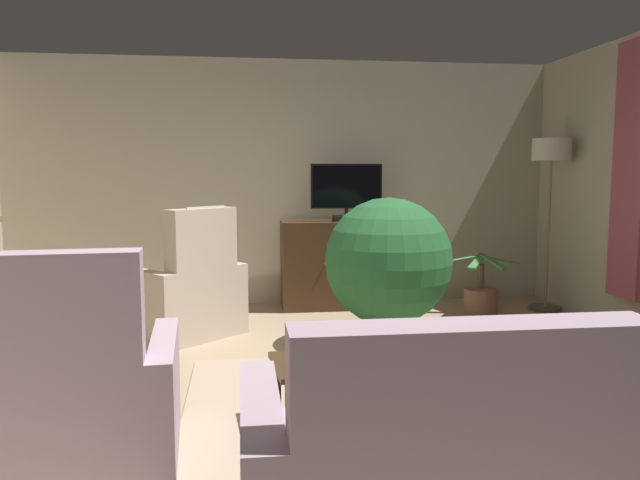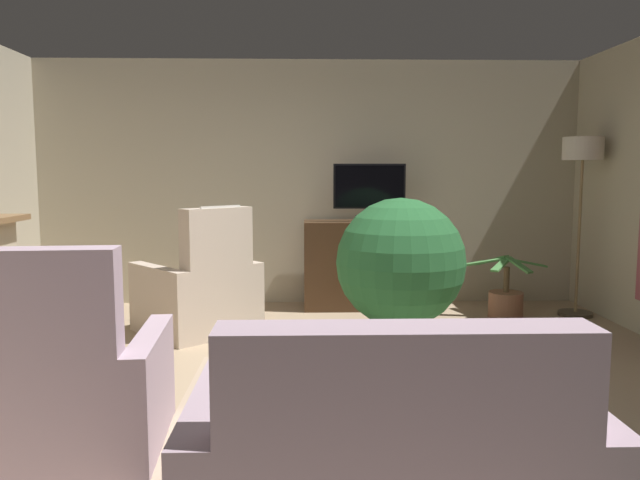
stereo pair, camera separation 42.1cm
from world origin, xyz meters
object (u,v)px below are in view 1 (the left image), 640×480
potted_plant_small_fern_corner (388,263)px  floor_lamp (551,170)px  tv_remote (358,360)px  potted_plant_tall_palm_by_window (480,296)px  cat (112,365)px  folded_newspaper (372,363)px  armchair_by_fireplace (89,400)px  armchair_angled_to_table (182,296)px  coffee_table (348,368)px  television (346,191)px  sofa_floral (441,477)px  tv_cabinet (345,266)px

potted_plant_small_fern_corner → floor_lamp: bearing=28.4°
tv_remote → potted_plant_small_fern_corner: (0.58, 1.69, 0.30)m
potted_plant_tall_palm_by_window → cat: bearing=-154.5°
folded_newspaper → potted_plant_small_fern_corner: size_ratio=0.23×
armchair_by_fireplace → armchair_angled_to_table: bearing=84.5°
tv_remote → armchair_angled_to_table: (-1.20, 2.25, -0.06)m
coffee_table → potted_plant_small_fern_corner: potted_plant_small_fern_corner is taller
tv_remote → television: bearing=-41.4°
potted_plant_tall_palm_by_window → folded_newspaper: bearing=-122.5°
coffee_table → potted_plant_tall_palm_by_window: bearing=54.8°
sofa_floral → coffee_table: bearing=96.4°
coffee_table → tv_remote: tv_remote is taller
television → armchair_angled_to_table: (-1.68, -0.93, -0.93)m
folded_newspaper → armchair_angled_to_table: 2.63m
tv_remote → cat: bearing=22.8°
television → cat: size_ratio=1.25×
armchair_angled_to_table → potted_plant_small_fern_corner: bearing=-17.4°
potted_plant_small_fern_corner → coffee_table: bearing=-111.2°
coffee_table → potted_plant_small_fern_corner: size_ratio=0.71×
armchair_angled_to_table → armchair_by_fireplace: size_ratio=1.12×
tv_remote → armchair_by_fireplace: 1.46m
armchair_angled_to_table → cat: size_ratio=2.07×
tv_cabinet → folded_newspaper: bearing=-97.0°
floor_lamp → folded_newspaper: bearing=-131.9°
tv_cabinet → cat: 3.00m
folded_newspaper → potted_plant_tall_palm_by_window: 3.31m
folded_newspaper → tv_remote: bearing=140.6°
tv_remote → potted_plant_small_fern_corner: bearing=-52.0°
coffee_table → cat: size_ratio=1.47×
potted_plant_small_fern_corner → potted_plant_tall_palm_by_window: size_ratio=1.33×
coffee_table → cat: 1.89m
television → tv_remote: (-0.48, -3.17, -0.87)m
armchair_by_fireplace → floor_lamp: bearing=36.7°
television → potted_plant_small_fern_corner: bearing=-85.9°
sofa_floral → potted_plant_small_fern_corner: (0.50, 2.91, 0.39)m
sofa_floral → armchair_by_fireplace: 1.82m
folded_newspaper → floor_lamp: size_ratio=0.16×
armchair_by_fireplace → potted_plant_tall_palm_by_window: (3.29, 2.99, -0.16)m
sofa_floral → potted_plant_tall_palm_by_window: sofa_floral is taller
folded_newspaper → cat: 2.05m
coffee_table → folded_newspaper: size_ratio=3.04×
floor_lamp → potted_plant_small_fern_corner: bearing=-151.6°
sofa_floral → tv_cabinet: bearing=85.0°
coffee_table → armchair_angled_to_table: bearing=117.6°
tv_cabinet → armchair_by_fireplace: bearing=-118.9°
armchair_angled_to_table → potted_plant_tall_palm_by_window: (3.05, 0.50, -0.18)m
coffee_table → potted_plant_small_fern_corner: (0.64, 1.64, 0.36)m
tv_remote → potted_plant_tall_palm_by_window: (1.85, 2.74, -0.23)m
coffee_table → potted_plant_tall_palm_by_window: potted_plant_tall_palm_by_window is taller
tv_cabinet → television: (0.00, -0.05, 0.83)m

